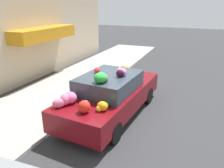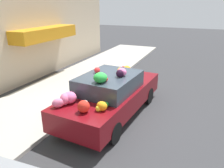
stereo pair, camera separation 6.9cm
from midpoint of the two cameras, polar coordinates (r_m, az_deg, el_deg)
The scene contains 4 objects.
ground_plane at distance 7.43m, azimuth 0.01°, elevation -7.77°, with size 60.00×60.00×0.00m, color #38383A.
sidewalk_curb at distance 8.72m, azimuth -16.58°, elevation -3.86°, with size 24.00×3.20×0.11m.
fire_hydrant at distance 8.06m, azimuth -8.98°, elevation -2.14°, with size 0.20×0.20×0.70m.
art_car at distance 7.04m, azimuth -0.03°, elevation -2.66°, with size 4.62×2.09×1.71m.
Camera 2 is at (-6.02, -2.61, 3.48)m, focal length 35.00 mm.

